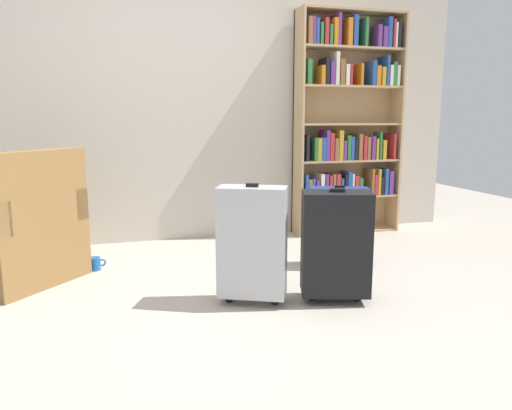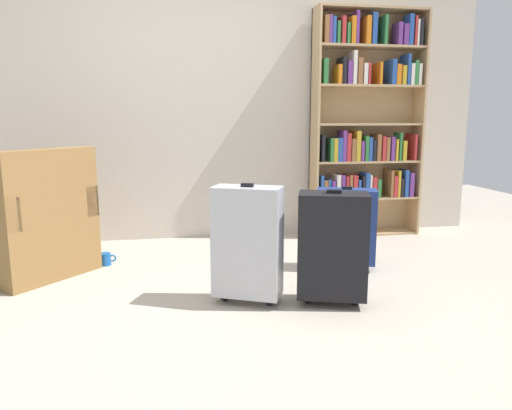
% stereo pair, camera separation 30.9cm
% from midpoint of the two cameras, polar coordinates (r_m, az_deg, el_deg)
% --- Properties ---
extents(ground_plane, '(9.23, 9.23, 0.00)m').
position_cam_midpoint_polar(ground_plane, '(2.85, -0.36, -12.51)').
color(ground_plane, '#B2A899').
extents(back_wall, '(5.28, 0.10, 2.60)m').
position_cam_midpoint_polar(back_wall, '(4.47, -4.51, 12.79)').
color(back_wall, beige).
rests_on(back_wall, ground).
extents(bookshelf, '(1.03, 0.25, 2.07)m').
position_cam_midpoint_polar(bookshelf, '(4.68, 14.77, 9.67)').
color(bookshelf, tan).
rests_on(bookshelf, ground).
extents(armchair, '(0.99, 0.99, 0.90)m').
position_cam_midpoint_polar(armchair, '(3.70, -22.97, -2.80)').
color(armchair, olive).
rests_on(armchair, ground).
extents(mug, '(0.12, 0.08, 0.10)m').
position_cam_midpoint_polar(mug, '(3.79, -15.14, -6.23)').
color(mug, '#1959A5').
rests_on(mug, ground).
extents(suitcase_silver, '(0.45, 0.34, 0.73)m').
position_cam_midpoint_polar(suitcase_silver, '(2.86, 2.09, -4.43)').
color(suitcase_silver, '#B7BABF').
rests_on(suitcase_silver, ground).
extents(suitcase_navy_blue, '(0.47, 0.33, 0.61)m').
position_cam_midpoint_polar(suitcase_navy_blue, '(3.61, 13.02, -2.49)').
color(suitcase_navy_blue, navy).
rests_on(suitcase_navy_blue, ground).
extents(suitcase_black, '(0.46, 0.35, 0.69)m').
position_cam_midpoint_polar(suitcase_black, '(2.91, 12.07, -4.72)').
color(suitcase_black, black).
rests_on(suitcase_black, ground).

